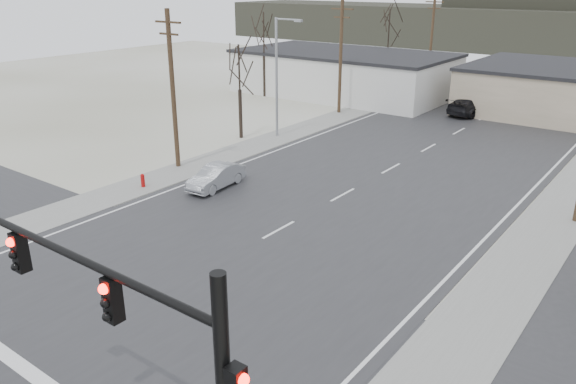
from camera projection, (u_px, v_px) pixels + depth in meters
name	position (u px, v px, depth m)	size (l,w,h in m)	color
ground	(152.00, 300.00, 21.72)	(140.00, 140.00, 0.00)	white
main_road	(352.00, 190.00, 32.94)	(18.00, 110.00, 0.05)	#28282B
cross_road	(152.00, 299.00, 21.72)	(90.00, 10.00, 0.04)	#28282B
sidewalk_left	(265.00, 142.00, 42.61)	(3.00, 90.00, 0.06)	gray
sidewalk_right	(565.00, 205.00, 30.73)	(3.00, 90.00, 0.06)	gray
traffic_signal_mast	(153.00, 358.00, 11.00)	(8.95, 0.43, 7.20)	black
fire_hydrant	(143.00, 180.00, 33.26)	(0.24, 0.24, 0.87)	#A50C0C
building_left_far	(343.00, 73.00, 59.81)	(22.30, 12.30, 4.50)	silver
upole_left_b	(173.00, 88.00, 35.29)	(2.20, 0.30, 10.00)	#473621
upole_left_c	(341.00, 55.00, 50.25)	(2.20, 0.30, 10.00)	#473621
upole_left_d	(432.00, 38.00, 65.21)	(2.20, 0.30, 10.00)	#473621
streetlight_main	(279.00, 71.00, 42.43)	(2.40, 0.25, 9.00)	gray
tree_left_near	(239.00, 70.00, 42.11)	(3.30, 3.30, 7.35)	black
tree_left_far	(389.00, 31.00, 61.75)	(3.96, 3.96, 8.82)	black
tree_left_mid	(264.00, 35.00, 57.25)	(3.96, 3.96, 8.82)	black
hill_left	(401.00, 24.00, 108.92)	(70.00, 18.00, 7.00)	#333026
sedan_crossing	(216.00, 177.00, 33.09)	(1.43, 4.09, 1.35)	gray
car_far_a	(473.00, 105.00, 50.97)	(2.39, 5.88, 1.71)	black
car_far_b	(499.00, 81.00, 64.36)	(1.57, 3.90, 1.33)	black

